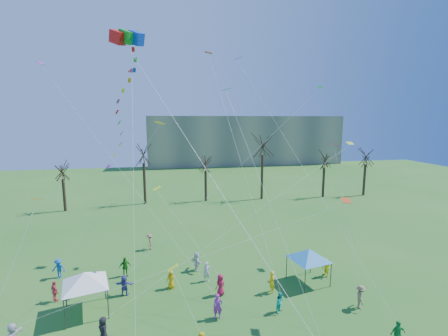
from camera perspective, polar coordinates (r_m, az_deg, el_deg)
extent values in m
cube|color=gray|center=(100.23, 3.75, 5.15)|extent=(60.00, 14.00, 15.00)
cylinder|color=black|center=(54.30, -27.18, -4.44)|extent=(0.44, 0.44, 5.04)
cylinder|color=black|center=(53.93, -14.32, -2.76)|extent=(0.44, 0.44, 6.94)
cylinder|color=black|center=(54.34, -3.36, -3.29)|extent=(0.44, 0.44, 5.30)
cylinder|color=black|center=(55.71, 6.96, -1.66)|extent=(0.44, 0.44, 7.92)
cylinder|color=black|center=(59.72, 17.72, -2.49)|extent=(0.44, 0.44, 5.48)
cylinder|color=black|center=(63.80, 24.27, -1.98)|extent=(0.44, 0.44, 5.86)
cube|color=red|center=(23.47, -18.89, 21.67)|extent=(1.23, 1.28, 1.18)
cube|color=#149923|center=(23.41, -17.35, 21.78)|extent=(1.23, 1.28, 1.18)
cube|color=#0F38C6|center=(23.35, -15.79, 21.87)|extent=(1.23, 1.28, 1.18)
cylinder|color=white|center=(16.97, -1.41, -3.13)|extent=(0.02, 0.02, 22.73)
cylinder|color=#3F3F44|center=(25.66, -27.15, -22.70)|extent=(0.09, 0.09, 2.25)
cylinder|color=#3F3F44|center=(25.63, -20.44, -22.28)|extent=(0.09, 0.09, 2.25)
cylinder|color=#3F3F44|center=(28.08, -26.96, -19.79)|extent=(0.09, 0.09, 2.25)
cylinder|color=#3F3F44|center=(28.06, -20.95, -19.41)|extent=(0.09, 0.09, 2.25)
pyramid|color=white|center=(26.07, -24.11, -17.94)|extent=(4.15, 4.15, 0.96)
cylinder|color=#3F3F44|center=(27.88, 14.60, -19.39)|extent=(0.09, 0.09, 2.15)
cylinder|color=#3F3F44|center=(29.42, 18.94, -18.00)|extent=(0.09, 0.09, 2.15)
cylinder|color=#3F3F44|center=(29.78, 11.35, -17.33)|extent=(0.09, 0.09, 2.15)
cylinder|color=#3F3F44|center=(31.23, 15.57, -16.19)|extent=(0.09, 0.09, 2.15)
pyramid|color=#267CBF|center=(28.89, 15.25, -14.97)|extent=(4.01, 4.01, 0.92)
imported|color=green|center=(24.75, 29.18, -24.89)|extent=(1.00, 0.44, 1.69)
imported|color=black|center=(23.75, -21.21, -25.85)|extent=(0.85, 0.99, 1.71)
imported|color=#AC2BA3|center=(24.43, -1.16, -23.96)|extent=(0.71, 0.52, 1.82)
imported|color=#0DB7A4|center=(25.43, 10.29, -23.01)|extent=(0.96, 0.93, 1.56)
imported|color=#8B6D4C|center=(27.46, 23.69, -20.78)|extent=(1.05, 1.33, 1.80)
imported|color=#E64C5B|center=(29.38, -28.55, -19.20)|extent=(0.98, 0.99, 1.68)
imported|color=#4E489D|center=(28.19, -17.74, -19.74)|extent=(1.63, 0.80, 1.68)
imported|color=#AE1538|center=(26.98, -0.67, -20.57)|extent=(1.03, 0.92, 1.77)
imported|color=yellow|center=(27.54, 8.71, -19.92)|extent=(0.47, 0.69, 1.86)
imported|color=#FFF61A|center=(31.05, 18.15, -16.93)|extent=(0.78, 0.93, 1.71)
imported|color=#1551AF|center=(33.00, -28.00, -15.90)|extent=(1.25, 0.88, 1.77)
imported|color=#21841C|center=(31.02, -17.67, -16.83)|extent=(1.14, 0.75, 1.80)
imported|color=silver|center=(30.78, -5.01, -16.64)|extent=(0.85, 1.74, 1.80)
imported|color=#9B6554|center=(35.97, -13.46, -12.99)|extent=(0.66, 1.14, 1.76)
imported|color=silver|center=(28.93, -3.18, -18.43)|extent=(0.67, 0.47, 1.76)
imported|color=#DD9C0B|center=(28.29, -9.68, -19.44)|extent=(0.91, 0.81, 1.57)
cube|color=orange|center=(20.93, -31.03, -4.89)|extent=(0.84, 0.94, 0.20)
cylinder|color=white|center=(21.69, -34.96, -16.44)|extent=(0.01, 0.01, 8.80)
cube|color=#D82495|center=(31.17, -16.48, 16.74)|extent=(0.84, 0.85, 0.30)
cylinder|color=white|center=(23.48, -16.24, -1.80)|extent=(0.01, 0.01, 22.96)
cube|color=#CFEF19|center=(20.45, -9.37, -17.62)|extent=(0.69, 0.62, 0.40)
cylinder|color=white|center=(20.65, -6.80, -23.29)|extent=(0.01, 0.01, 4.10)
cube|color=#18B7B4|center=(27.71, 0.40, 14.22)|extent=(0.77, 0.60, 0.23)
cylinder|color=white|center=(22.60, 7.46, -4.35)|extent=(0.01, 0.01, 19.74)
cube|color=#2625D5|center=(34.21, 2.50, 19.40)|extent=(0.84, 0.75, 0.38)
cylinder|color=white|center=(26.62, 13.42, 1.50)|extent=(0.01, 0.01, 26.31)
cube|color=#D34E1A|center=(23.69, 21.42, -5.52)|extent=(0.82, 0.93, 0.21)
cylinder|color=white|center=(21.56, -6.16, -16.58)|extent=(0.01, 0.01, 23.05)
cube|color=#BEDC33|center=(33.47, 22.05, 4.22)|extent=(0.69, 0.85, 0.25)
cylinder|color=white|center=(25.78, 5.39, -8.31)|extent=(0.01, 0.01, 26.05)
cube|color=purple|center=(36.75, -30.45, 16.22)|extent=(0.86, 0.84, 0.37)
cylinder|color=white|center=(27.89, -19.19, 0.75)|extent=(0.01, 0.01, 27.35)
cube|color=#FF430D|center=(34.75, -2.88, 20.32)|extent=(0.87, 0.72, 0.20)
cylinder|color=white|center=(27.81, 2.62, 2.72)|extent=(0.01, 0.01, 23.92)
cube|color=#D92479|center=(25.20, 19.55, 3.96)|extent=(0.75, 0.60, 0.27)
cylinder|color=white|center=(25.64, 21.67, -8.53)|extent=(0.01, 0.01, 10.86)
cube|color=gold|center=(22.63, -11.77, 8.10)|extent=(0.83, 0.80, 0.23)
cylinder|color=white|center=(24.96, -21.09, -6.93)|extent=(0.01, 0.01, 15.00)
cube|color=#1BD0C5|center=(36.47, 17.14, 13.97)|extent=(0.68, 0.76, 0.16)
cylinder|color=white|center=(29.54, 2.27, -0.25)|extent=(0.01, 0.01, 26.90)
cube|color=#CEE918|center=(24.88, -12.14, -3.66)|extent=(0.76, 0.68, 0.28)
cylinder|color=white|center=(25.45, -6.36, -12.09)|extent=(0.01, 0.01, 8.67)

